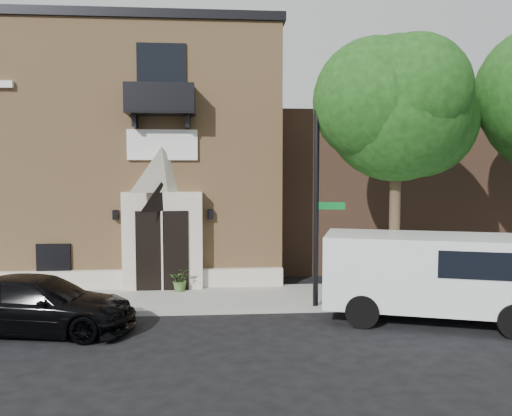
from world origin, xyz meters
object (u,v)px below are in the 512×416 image
(cargo_van, at_px, (441,274))
(dumpster, at_px, (412,282))
(pedestrian_near, at_px, (437,266))
(street_sign, at_px, (317,208))
(fire_hydrant, at_px, (350,291))
(black_sedan, at_px, (39,304))

(cargo_van, xyz_separation_m, dumpster, (-0.18, 1.47, -0.54))
(cargo_van, distance_m, pedestrian_near, 3.38)
(cargo_van, bearing_deg, dumpster, 114.55)
(pedestrian_near, bearing_deg, dumpster, 32.72)
(street_sign, relative_size, dumpster, 2.87)
(fire_hydrant, distance_m, pedestrian_near, 3.86)
(dumpster, bearing_deg, street_sign, -167.70)
(cargo_van, bearing_deg, black_sedan, -161.76)
(black_sedan, relative_size, fire_hydrant, 6.09)
(fire_hydrant, xyz_separation_m, pedestrian_near, (3.41, 1.79, 0.37))
(black_sedan, xyz_separation_m, pedestrian_near, (11.70, 3.18, 0.21))
(street_sign, distance_m, pedestrian_near, 5.19)
(fire_hydrant, height_order, pedestrian_near, pedestrian_near)
(dumpster, distance_m, pedestrian_near, 2.20)
(pedestrian_near, bearing_deg, fire_hydrant, 12.77)
(black_sedan, distance_m, street_sign, 7.76)
(black_sedan, relative_size, cargo_van, 0.79)
(dumpster, bearing_deg, black_sedan, -162.67)
(black_sedan, bearing_deg, fire_hydrant, -72.05)
(cargo_van, xyz_separation_m, street_sign, (-3.10, 1.29, 1.68))
(street_sign, height_order, dumpster, street_sign)
(black_sedan, relative_size, street_sign, 0.86)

